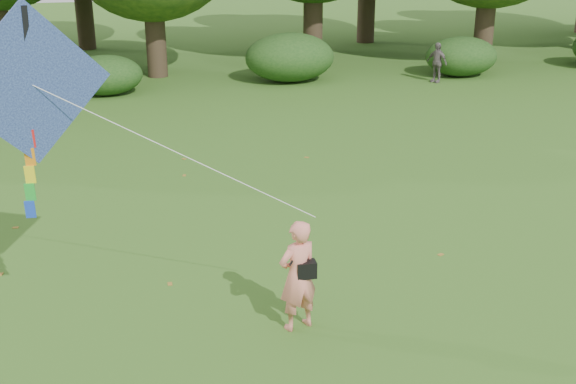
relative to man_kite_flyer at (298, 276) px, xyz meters
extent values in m
plane|color=#265114|center=(0.98, -0.02, -0.90)|extent=(100.00, 100.00, 0.00)
imported|color=#ED836F|center=(0.00, 0.00, 0.00)|extent=(0.76, 0.63, 1.79)
imported|color=#6B605F|center=(9.50, 16.45, -0.13)|extent=(0.79, 0.97, 1.54)
cube|color=black|center=(0.12, -0.03, 0.11)|extent=(0.30, 0.20, 0.26)
cylinder|color=black|center=(0.00, -0.04, 0.45)|extent=(0.33, 0.14, 0.47)
cube|color=#274FAC|center=(-3.57, 0.55, 3.00)|extent=(2.09, 0.97, 2.27)
cube|color=black|center=(-3.57, 0.58, 3.00)|extent=(0.18, 0.25, 2.07)
cylinder|color=white|center=(-1.66, 0.25, 1.98)|extent=(3.82, 0.61, 2.05)
cube|color=red|center=(-3.67, 0.57, 2.24)|extent=(0.14, 0.06, 0.26)
cube|color=orange|center=(-3.70, 0.57, 1.98)|extent=(0.14, 0.06, 0.26)
cube|color=yellow|center=(-3.73, 0.57, 1.72)|extent=(0.14, 0.06, 0.26)
cube|color=green|center=(-3.76, 0.57, 1.46)|extent=(0.14, 0.06, 0.26)
cube|color=blue|center=(-3.79, 0.57, 1.20)|extent=(0.14, 0.06, 0.26)
cylinder|color=#3A2D1E|center=(-1.02, 19.98, 0.68)|extent=(0.80, 0.80, 3.15)
cylinder|color=#3A2D1E|center=(5.98, 21.98, 0.94)|extent=(0.86, 0.86, 3.67)
cylinder|color=#3A2D1E|center=(12.98, 19.48, 0.82)|extent=(0.83, 0.83, 3.43)
cylinder|color=#3A2D1E|center=(-4.02, 27.48, 0.85)|extent=(0.84, 0.84, 3.50)
cylinder|color=#3A2D1E|center=(9.98, 26.48, 1.12)|extent=(0.90, 0.90, 4.02)
ellipsoid|color=#264919|center=(-3.02, 17.08, -0.18)|extent=(2.66, 2.09, 1.42)
ellipsoid|color=#264919|center=(3.98, 17.88, 0.04)|extent=(3.50, 2.75, 1.88)
ellipsoid|color=#264919|center=(10.98, 17.38, -0.11)|extent=(2.94, 2.31, 1.58)
cube|color=olive|center=(-0.97, 8.87, -0.89)|extent=(0.13, 0.14, 0.01)
cube|color=olive|center=(2.24, 8.28, -0.89)|extent=(0.14, 0.14, 0.01)
cube|color=olive|center=(-1.08, 7.55, -0.89)|extent=(0.10, 0.13, 0.01)
cube|color=olive|center=(3.25, 1.91, -0.89)|extent=(0.14, 0.12, 0.01)
cube|color=olive|center=(-1.84, 1.87, -0.89)|extent=(0.08, 0.12, 0.01)
cube|color=olive|center=(-4.78, 2.90, -0.89)|extent=(0.10, 0.13, 0.01)
cube|color=olive|center=(-4.78, 5.05, -0.89)|extent=(0.13, 0.10, 0.01)
camera|label=1|loc=(-2.31, -9.50, 5.05)|focal=45.00mm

